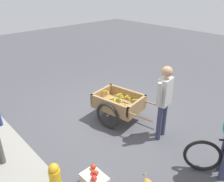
% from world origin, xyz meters
% --- Properties ---
extents(ground_plane, '(24.00, 24.00, 0.00)m').
position_xyz_m(ground_plane, '(0.00, 0.00, 0.00)').
color(ground_plane, '#47474C').
extents(fruit_cart, '(1.75, 1.05, 0.73)m').
position_xyz_m(fruit_cart, '(-0.28, -0.09, 0.44)').
color(fruit_cart, '#937047').
rests_on(fruit_cart, ground).
extents(vendor_person, '(0.25, 0.60, 1.66)m').
position_xyz_m(vendor_person, '(-1.42, -0.29, 1.00)').
color(vendor_person, '#333851').
rests_on(vendor_person, ground).
extents(fire_hydrant, '(0.25, 0.25, 0.67)m').
position_xyz_m(fire_hydrant, '(-1.23, 2.22, 0.33)').
color(fire_hydrant, gold).
rests_on(fire_hydrant, ground).
extents(mixed_fruit_crate, '(0.44, 0.32, 0.32)m').
position_xyz_m(mixed_fruit_crate, '(-1.48, 1.65, 0.12)').
color(mixed_fruit_crate, beige).
rests_on(mixed_fruit_crate, ground).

